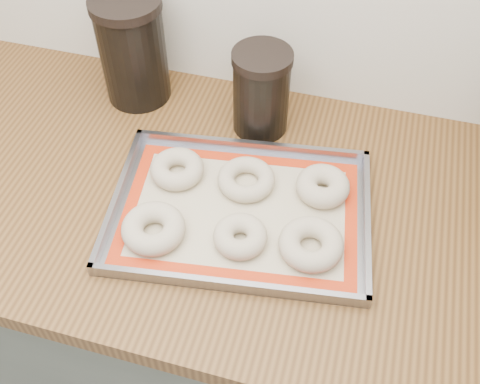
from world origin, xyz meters
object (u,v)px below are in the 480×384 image
(baking_tray, at_px, (240,211))
(bagel_back_left, at_px, (177,169))
(bagel_front_right, at_px, (311,244))
(bagel_back_right, at_px, (323,186))
(canister_mid, at_px, (261,92))
(bagel_front_left, at_px, (153,228))
(canister_left, at_px, (133,50))
(bagel_front_mid, at_px, (240,236))
(bagel_back_mid, at_px, (246,179))

(baking_tray, height_order, bagel_back_left, bagel_back_left)
(bagel_back_left, bearing_deg, bagel_front_right, -20.58)
(bagel_back_left, distance_m, bagel_back_right, 0.27)
(canister_mid, bearing_deg, bagel_front_left, -108.20)
(bagel_front_right, bearing_deg, bagel_back_left, 159.42)
(bagel_back_left, height_order, canister_left, canister_left)
(canister_mid, bearing_deg, bagel_front_right, -60.64)
(bagel_front_mid, distance_m, bagel_back_mid, 0.13)
(bagel_front_right, distance_m, bagel_back_right, 0.13)
(bagel_back_left, xyz_separation_m, bagel_back_right, (0.27, 0.03, 0.00))
(bagel_front_left, xyz_separation_m, bagel_back_left, (-0.01, 0.14, -0.00))
(bagel_front_mid, relative_size, bagel_back_mid, 0.87)
(bagel_front_left, relative_size, canister_left, 0.49)
(bagel_front_right, bearing_deg, canister_mid, 119.36)
(bagel_front_left, bearing_deg, bagel_front_mid, 9.55)
(bagel_front_left, distance_m, bagel_front_mid, 0.15)
(bagel_back_mid, distance_m, canister_left, 0.37)
(bagel_front_mid, distance_m, bagel_front_right, 0.12)
(baking_tray, bearing_deg, bagel_back_mid, 95.46)
(canister_left, height_order, canister_mid, canister_left)
(baking_tray, xyz_separation_m, bagel_front_left, (-0.13, -0.09, 0.02))
(bagel_front_right, relative_size, bagel_back_mid, 1.03)
(bagel_front_left, height_order, canister_left, canister_left)
(baking_tray, distance_m, bagel_back_right, 0.16)
(baking_tray, relative_size, canister_mid, 2.78)
(baking_tray, xyz_separation_m, bagel_back_mid, (-0.01, 0.07, 0.01))
(baking_tray, bearing_deg, bagel_front_mid, -74.04)
(baking_tray, xyz_separation_m, bagel_back_left, (-0.14, 0.05, 0.02))
(bagel_front_right, xyz_separation_m, canister_mid, (-0.16, 0.29, 0.07))
(baking_tray, relative_size, bagel_front_left, 4.51)
(bagel_front_left, height_order, bagel_back_mid, bagel_front_left)
(bagel_back_mid, bearing_deg, bagel_front_mid, -79.25)
(bagel_front_mid, relative_size, bagel_front_right, 0.84)
(canister_mid, bearing_deg, bagel_front_mid, -82.22)
(baking_tray, xyz_separation_m, canister_left, (-0.30, 0.27, 0.11))
(bagel_front_left, height_order, bagel_back_right, same)
(bagel_back_left, relative_size, bagel_back_right, 1.02)
(baking_tray, relative_size, canister_left, 2.19)
(canister_left, bearing_deg, bagel_front_right, -35.60)
(bagel_front_mid, xyz_separation_m, bagel_back_right, (0.12, 0.15, 0.00))
(baking_tray, distance_m, bagel_front_left, 0.16)
(bagel_front_right, height_order, bagel_back_mid, bagel_front_right)
(baking_tray, distance_m, canister_left, 0.42)
(canister_left, relative_size, canister_mid, 1.27)
(bagel_back_left, relative_size, bagel_back_mid, 0.95)
(bagel_back_mid, bearing_deg, canister_mid, 95.48)
(bagel_front_right, relative_size, canister_left, 0.48)
(bagel_front_mid, distance_m, bagel_back_right, 0.19)
(bagel_front_left, bearing_deg, canister_left, 115.93)
(bagel_front_left, relative_size, canister_mid, 0.62)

